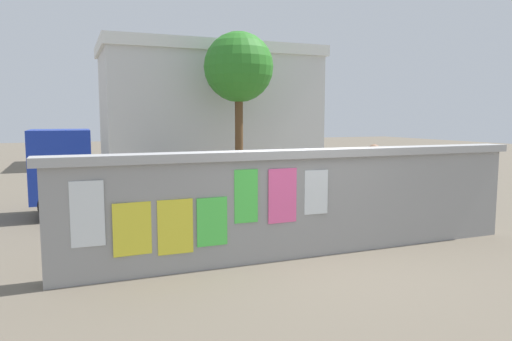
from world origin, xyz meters
TOP-DOWN VIEW (x-y plane):
  - ground at (0.00, 8.00)m, footprint 60.00×60.00m
  - poster_wall at (-0.01, -0.00)m, footprint 7.66×0.42m
  - auto_rickshaw_truck at (-2.53, 4.56)m, footprint 3.63×1.57m
  - motorcycle at (0.89, 2.37)m, footprint 1.87×0.70m
  - bicycle_near at (0.89, 4.35)m, footprint 1.71×0.44m
  - bicycle_far at (2.86, 4.86)m, footprint 1.65×0.63m
  - person_walking at (1.86, 0.94)m, footprint 0.48×0.48m
  - tree_roadside at (3.14, 11.85)m, footprint 2.80×2.80m
  - building_background at (3.19, 16.25)m, footprint 10.31×5.38m

SIDE VIEW (x-z plane):
  - ground at x=0.00m, z-range 0.00..0.00m
  - bicycle_near at x=0.89m, z-range -0.11..0.84m
  - bicycle_far at x=2.86m, z-range -0.11..0.84m
  - motorcycle at x=0.89m, z-range 0.03..0.90m
  - poster_wall at x=-0.01m, z-range 0.02..1.65m
  - auto_rickshaw_truck at x=-2.53m, z-range -0.02..1.83m
  - person_walking at x=1.86m, z-range 0.18..1.80m
  - building_background at x=3.19m, z-range 0.02..5.54m
  - tree_roadside at x=3.14m, z-range 1.32..6.85m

